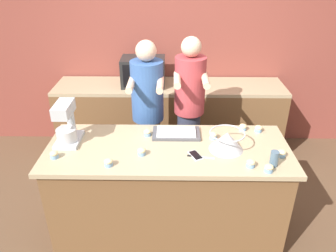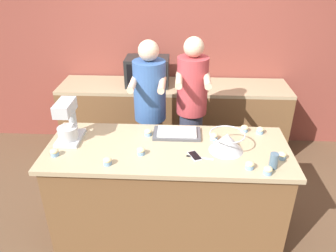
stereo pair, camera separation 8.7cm
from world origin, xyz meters
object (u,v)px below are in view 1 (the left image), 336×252
baking_tray (176,133)px  cupcake_7 (251,163)px  cupcake_2 (243,127)px  cupcake_6 (54,155)px  cupcake_3 (147,133)px  cupcake_8 (108,162)px  person_left (148,116)px  cupcake_4 (213,135)px  drinking_glass (274,159)px  stand_mixer (67,125)px  cupcake_0 (142,152)px  microwave_oven (143,72)px  cupcake_5 (282,153)px  person_right (189,114)px  cupcake_9 (258,129)px  mixing_bowl (227,140)px  cupcake_1 (269,168)px  cell_phone (196,155)px  knife (199,157)px

baking_tray → cupcake_7: size_ratio=6.23×
cupcake_2 → cupcake_6: 1.66m
cupcake_3 → cupcake_8: 0.54m
person_left → cupcake_8: person_left is taller
cupcake_4 → drinking_glass: bearing=-44.4°
stand_mixer → cupcake_0: bearing=-17.3°
microwave_oven → person_left: bearing=-82.2°
cupcake_2 → cupcake_7: 0.58m
person_left → cupcake_4: (0.61, -0.52, 0.07)m
stand_mixer → cupcake_5: size_ratio=5.39×
cupcake_8 → microwave_oven: bearing=85.6°
person_right → cupcake_9: (0.61, -0.39, 0.05)m
person_left → baking_tray: person_left is taller
mixing_bowl → drinking_glass: (0.33, -0.23, -0.02)m
cupcake_1 → person_left: bearing=133.9°
cell_phone → cupcake_6: (-1.12, -0.04, 0.03)m
microwave_oven → cupcake_4: bearing=-60.7°
cupcake_6 → cupcake_9: 1.78m
microwave_oven → cupcake_1: bearing=-58.6°
cupcake_0 → cupcake_6: bearing=-175.5°
cupcake_1 → cupcake_8: (-1.21, 0.06, 0.00)m
cupcake_6 → cupcake_9: (1.72, 0.46, 0.00)m
baking_tray → cupcake_3: 0.26m
person_right → cupcake_9: size_ratio=24.93×
cupcake_0 → cupcake_1: same height
microwave_oven → baking_tray: bearing=-72.2°
drinking_glass → knife: size_ratio=0.57×
mixing_bowl → cupcake_7: mixing_bowl is taller
person_left → cupcake_7: 1.27m
microwave_oven → cupcake_5: microwave_oven is taller
cupcake_0 → cupcake_9: 1.11m
cell_phone → cupcake_6: 1.13m
baking_tray → cupcake_5: bearing=-22.1°
mixing_bowl → knife: 0.28m
cupcake_0 → cupcake_6: size_ratio=1.00×
baking_tray → cupcake_6: cupcake_6 is taller
mixing_bowl → cupcake_6: bearing=-173.8°
mixing_bowl → drinking_glass: size_ratio=2.32×
cell_phone → drinking_glass: drinking_glass is taller
cell_phone → cupcake_8: cupcake_8 is taller
cupcake_8 → cupcake_2: bearing=27.3°
baking_tray → cupcake_3: (-0.26, -0.02, 0.01)m
person_left → knife: 0.95m
cupcake_8 → cell_phone: bearing=12.2°
cupcake_3 → stand_mixer: bearing=-170.4°
baking_tray → cupcake_9: 0.75m
person_left → cupcake_2: person_left is taller
person_left → cupcake_8: bearing=-103.9°
cupcake_7 → cupcake_2: bearing=85.1°
cupcake_8 → cupcake_5: bearing=6.3°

